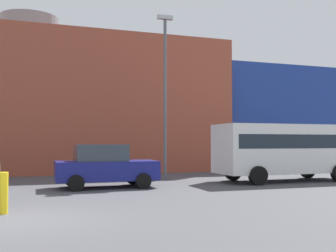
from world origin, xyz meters
TOP-DOWN VIEW (x-y plane):
  - ground_plane at (0.00, 0.00)m, footprint 200.00×200.00m
  - building_backdrop at (0.00, 19.20)m, footprint 43.16×12.21m
  - parked_car_2 at (3.17, 6.36)m, footprint 4.14×2.03m
  - white_bus at (11.90, 6.35)m, footprint 6.80×2.62m
  - bollard_yellow_0 at (-0.40, 1.15)m, footprint 0.24×0.24m
  - street_lamp at (6.64, 8.96)m, footprint 0.80×0.24m

SIDE VIEW (x-z plane):
  - ground_plane at x=0.00m, z-range 0.00..0.00m
  - bollard_yellow_0 at x=-0.40m, z-range 0.00..1.10m
  - parked_car_2 at x=3.17m, z-range -0.01..1.79m
  - white_bus at x=11.90m, z-range 0.26..2.98m
  - building_backdrop at x=0.00m, z-range -1.17..9.42m
  - street_lamp at x=6.64m, z-range 0.53..8.89m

